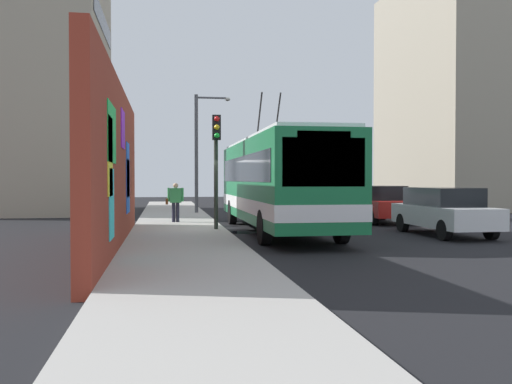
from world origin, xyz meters
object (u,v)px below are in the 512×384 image
(city_bus, at_px, (277,180))
(parked_car_silver, at_px, (340,199))
(parked_car_black, at_px, (309,195))
(pedestrian_midblock, at_px, (175,199))
(parked_car_red, at_px, (378,203))
(traffic_light, at_px, (216,152))
(parked_car_white, at_px, (443,210))
(street_lamp, at_px, (201,144))

(city_bus, distance_m, parked_car_silver, 10.53)
(parked_car_silver, relative_size, parked_car_black, 0.83)
(parked_car_silver, distance_m, pedestrian_midblock, 10.38)
(parked_car_red, relative_size, traffic_light, 1.15)
(parked_car_white, relative_size, traffic_light, 1.16)
(parked_car_silver, bearing_deg, city_bus, 150.26)
(parked_car_black, height_order, traffic_light, traffic_light)
(city_bus, relative_size, parked_car_red, 2.61)
(parked_car_white, relative_size, street_lamp, 0.75)
(street_lamp, bearing_deg, parked_car_silver, -95.08)
(parked_car_white, distance_m, traffic_light, 7.81)
(parked_car_silver, relative_size, street_lamp, 0.68)
(parked_car_red, bearing_deg, pedestrian_midblock, 92.30)
(parked_car_black, bearing_deg, street_lamp, 127.67)
(parked_car_silver, bearing_deg, street_lamp, 84.92)
(parked_car_black, distance_m, pedestrian_midblock, 14.76)
(city_bus, bearing_deg, pedestrian_midblock, 45.70)
(parked_car_silver, xyz_separation_m, traffic_light, (-9.31, 7.35, 1.96))
(city_bus, distance_m, traffic_light, 2.37)
(parked_car_white, xyz_separation_m, traffic_light, (1.78, 7.35, 1.95))
(parked_car_black, bearing_deg, parked_car_silver, 180.00)
(city_bus, bearing_deg, parked_car_white, -110.94)
(parked_car_black, bearing_deg, traffic_light, 154.67)
(parked_car_red, distance_m, traffic_light, 8.56)
(parked_car_white, bearing_deg, traffic_light, 76.37)
(parked_car_white, relative_size, parked_car_silver, 1.10)
(parked_car_silver, distance_m, traffic_light, 12.02)
(city_bus, xyz_separation_m, parked_car_black, (15.32, -5.20, -0.99))
(parked_car_red, relative_size, parked_car_silver, 1.09)
(parked_car_red, xyz_separation_m, parked_car_silver, (5.38, 0.00, -0.00))
(parked_car_silver, height_order, pedestrian_midblock, pedestrian_midblock)
(parked_car_red, xyz_separation_m, street_lamp, (6.02, 7.23, 2.83))
(parked_car_white, height_order, traffic_light, traffic_light)
(city_bus, distance_m, parked_car_black, 16.21)
(city_bus, relative_size, parked_car_silver, 2.84)
(traffic_light, bearing_deg, pedestrian_midblock, 20.07)
(pedestrian_midblock, distance_m, street_lamp, 7.03)
(parked_car_white, bearing_deg, parked_car_black, -0.00)
(parked_car_white, relative_size, pedestrian_midblock, 2.90)
(parked_car_white, bearing_deg, parked_car_red, -0.00)
(traffic_light, bearing_deg, street_lamp, -0.71)
(traffic_light, bearing_deg, parked_car_black, -25.33)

